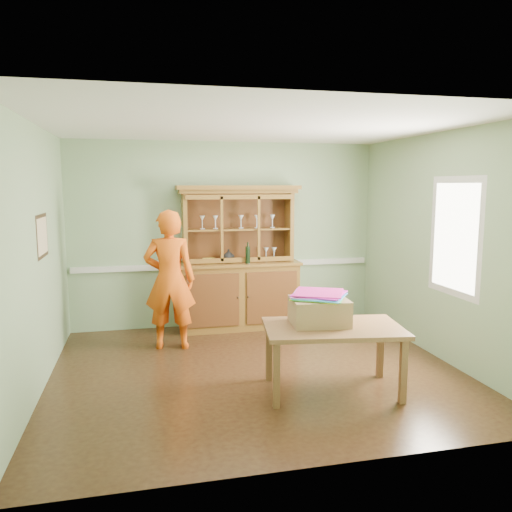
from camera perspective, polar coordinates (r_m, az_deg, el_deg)
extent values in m
plane|color=#462D16|center=(5.78, 0.07, -12.95)|extent=(4.50, 4.50, 0.00)
plane|color=white|center=(5.43, 0.07, 14.69)|extent=(4.50, 4.50, 0.00)
plane|color=#88A77D|center=(7.40, -3.44, 2.44)|extent=(4.50, 0.00, 4.50)
plane|color=#88A77D|center=(5.41, -23.85, -0.32)|extent=(0.00, 4.00, 4.00)
plane|color=#88A77D|center=(6.34, 20.29, 1.01)|extent=(0.00, 4.00, 4.00)
plane|color=#88A77D|center=(3.55, 7.39, -3.77)|extent=(4.50, 0.00, 4.50)
cube|color=silver|center=(7.43, -3.38, -1.03)|extent=(4.41, 0.05, 0.08)
cube|color=#332314|center=(5.67, -23.20, 2.12)|extent=(0.03, 0.60, 0.46)
cube|color=beige|center=(5.67, -23.14, 2.12)|extent=(0.01, 0.52, 0.38)
cube|color=silver|center=(6.07, 21.75, 2.07)|extent=(0.03, 0.96, 1.36)
cube|color=white|center=(6.06, 21.71, 2.07)|extent=(0.01, 0.80, 1.20)
cube|color=brown|center=(7.31, -1.92, -4.61)|extent=(1.69, 0.52, 0.94)
cube|color=brown|center=(7.21, -1.93, -0.84)|extent=(1.75, 0.57, 0.04)
cube|color=brown|center=(7.39, -2.32, 3.37)|extent=(1.60, 0.04, 0.99)
cube|color=brown|center=(7.13, -8.17, 3.12)|extent=(0.06, 0.36, 0.99)
cube|color=brown|center=(7.42, 3.77, 3.38)|extent=(0.06, 0.36, 0.99)
cube|color=brown|center=(7.21, -2.10, 7.40)|extent=(1.69, 0.41, 0.06)
cube|color=brown|center=(7.19, -2.08, 7.84)|extent=(1.76, 0.45, 0.06)
cube|color=brown|center=(7.24, -2.08, 3.08)|extent=(1.48, 0.31, 0.02)
imported|color=#B2B2B7|center=(7.26, -3.16, 0.07)|extent=(0.17, 0.17, 0.18)
imported|color=yellow|center=(7.22, -5.35, -0.51)|extent=(0.20, 0.20, 0.05)
cylinder|color=black|center=(7.05, -0.94, 0.35)|extent=(0.07, 0.07, 0.30)
cube|color=brown|center=(5.09, 8.80, -8.16)|extent=(1.47, 1.01, 0.05)
cube|color=brown|center=(4.79, 2.36, -13.46)|extent=(0.07, 0.07, 0.64)
cube|color=brown|center=(5.41, 1.49, -10.86)|extent=(0.07, 0.07, 0.64)
cube|color=brown|center=(5.07, 16.48, -12.54)|extent=(0.07, 0.07, 0.64)
cube|color=brown|center=(5.67, 14.02, -10.23)|extent=(0.07, 0.07, 0.64)
cube|color=#916C4B|center=(5.11, 7.23, -6.29)|extent=(0.60, 0.50, 0.26)
cube|color=#D1FF20|center=(5.12, 7.22, -4.70)|extent=(0.65, 0.65, 0.01)
cube|color=green|center=(5.12, 7.22, -4.60)|extent=(0.65, 0.65, 0.01)
cube|color=#2F90E0|center=(5.11, 7.23, -4.50)|extent=(0.65, 0.65, 0.01)
cube|color=#E46CD1|center=(5.11, 7.23, -4.41)|extent=(0.65, 0.65, 0.01)
cube|color=#CA1FB3|center=(5.11, 7.23, -4.31)|extent=(0.65, 0.65, 0.01)
cube|color=#D4208D|center=(5.11, 7.23, -4.21)|extent=(0.65, 0.65, 0.01)
imported|color=#E1540E|center=(6.42, -9.84, -2.69)|extent=(0.71, 0.52, 1.78)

